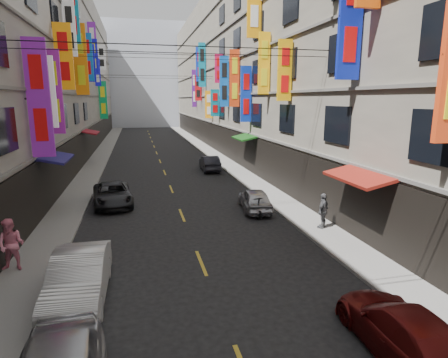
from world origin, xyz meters
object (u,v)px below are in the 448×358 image
scooter_far_right (253,207)px  pedestrian_rfar (323,211)px  car_left_far (112,195)px  car_right_near (404,331)px  car_right_mid (255,199)px  car_left_mid (79,278)px  car_right_far (210,163)px  pedestrian_lfar (11,245)px

scooter_far_right → pedestrian_rfar: 3.82m
car_left_far → car_right_near: bearing=-69.7°
car_left_far → car_right_mid: bearing=-26.2°
car_right_near → scooter_far_right: bearing=-85.8°
car_left_mid → car_right_far: 21.26m
car_right_mid → pedestrian_rfar: size_ratio=2.19×
car_right_near → car_right_mid: 12.16m
car_left_far → car_right_far: bearing=44.9°
car_right_mid → pedestrian_lfar: (-10.51, -5.37, 0.43)m
car_left_mid → pedestrian_rfar: bearing=22.5°
car_left_far → car_left_mid: bearing=-98.1°
car_left_far → pedestrian_lfar: pedestrian_lfar is taller
scooter_far_right → car_left_far: 8.13m
car_left_mid → pedestrian_lfar: bearing=136.8°
pedestrian_rfar → car_right_mid: bearing=-100.6°
car_right_mid → scooter_far_right: bearing=73.3°
pedestrian_lfar → car_left_far: bearing=80.4°
scooter_far_right → pedestrian_lfar: 11.05m
car_left_far → car_right_far: (7.44, 9.18, 0.02)m
scooter_far_right → car_left_mid: (-7.60, -6.86, 0.29)m
car_right_near → car_right_mid: size_ratio=1.19×
pedestrian_lfar → pedestrian_rfar: 12.68m
scooter_far_right → car_right_near: car_right_near is taller
car_right_mid → car_right_far: (-0.18, 11.97, 0.03)m
car_right_mid → car_left_far: bearing=-13.6°
car_left_far → car_right_mid: (7.63, -2.79, -0.01)m
car_right_near → car_right_far: (0.03, 24.13, 0.02)m
car_left_mid → pedestrian_lfar: size_ratio=2.39×
car_right_near → pedestrian_lfar: 12.34m
car_left_mid → pedestrian_lfar: 3.50m
scooter_far_right → car_left_mid: 10.24m
scooter_far_right → car_right_far: 12.91m
scooter_far_right → car_right_far: (0.22, 12.90, 0.20)m
scooter_far_right → car_left_far: car_left_far is taller
car_left_far → pedestrian_lfar: (-2.88, -8.16, 0.42)m
scooter_far_right → pedestrian_rfar: size_ratio=1.09×
car_right_far → pedestrian_rfar: pedestrian_rfar is taller
scooter_far_right → car_left_mid: bearing=32.9°
scooter_far_right → car_right_near: 11.23m
car_right_far → car_right_near: bearing=92.1°
car_left_far → car_right_far: 11.82m
car_right_mid → pedestrian_rfar: 4.34m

